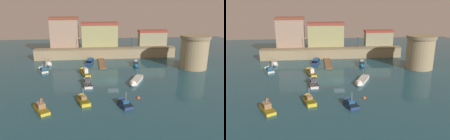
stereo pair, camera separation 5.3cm
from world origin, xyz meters
The scene contains 19 objects.
ground_plane centered at (0.00, 0.00, 0.00)m, with size 121.08×121.08×0.00m, color #1E4756.
quay_wall centered at (0.00, 21.50, 1.72)m, with size 44.89×2.93×3.41m.
old_town_backdrop centered at (-3.84, 25.37, 7.30)m, with size 38.38×5.96×9.67m.
fortress_tower centered at (23.04, 8.12, 4.59)m, with size 7.96×7.96×9.06m.
pier_dock centered at (-1.79, 14.71, 0.18)m, with size 1.89×10.93×0.70m.
quay_lamp_0 centered at (-8.47, 21.50, 5.62)m, with size 0.32×0.32×3.30m.
quay_lamp_1 centered at (8.31, 21.50, 5.90)m, with size 0.32×0.32×3.79m.
moored_boat_0 centered at (4.83, -2.13, 0.44)m, with size 4.75×7.11×3.27m.
moored_boat_1 centered at (-6.84, 6.11, 0.51)m, with size 3.17×7.37×2.08m.
moored_boat_2 centered at (7.83, 12.18, 0.53)m, with size 2.67×6.74×1.88m.
moored_boat_3 centered at (0.36, -12.79, 0.37)m, with size 2.86×4.75×3.35m.
moored_boat_4 centered at (-17.98, 9.30, 0.42)m, with size 3.52×4.54×2.67m.
moored_boat_5 centered at (-5.14, 16.99, 0.47)m, with size 3.02×6.37×1.82m.
moored_boat_6 centered at (-6.07, -1.14, 0.44)m, with size 2.10×6.78×2.04m.
moored_boat_7 centered at (-14.29, -13.27, 0.46)m, with size 3.95×5.47×2.72m.
moored_boat_8 centered at (-17.34, 15.65, 0.43)m, with size 2.72×6.16×1.55m.
moored_boat_9 centered at (-6.96, -10.71, 0.45)m, with size 2.88×5.11×3.31m.
mooring_buoy_0 centered at (-14.86, -9.03, 0.00)m, with size 0.48×0.48×0.48m, color #EA4C19.
mooring_buoy_1 centered at (3.69, -10.44, 0.00)m, with size 0.71×0.71×0.71m, color #EA4C19.
Camera 1 is at (-5.62, -50.45, 18.37)m, focal length 36.85 mm.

